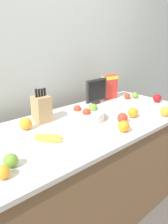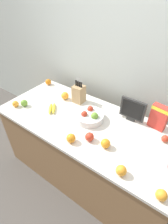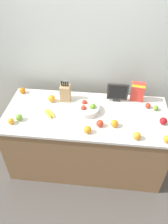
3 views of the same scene
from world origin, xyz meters
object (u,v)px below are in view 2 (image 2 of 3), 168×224
(banana_bunch, at_px, (52,108))
(apple_leftmost, at_px, (165,139))
(orange_near_bowl, at_px, (15,104))
(knife_block, at_px, (79,94))
(orange_by_cereal, at_px, (48,82))
(orange_front_right, at_px, (121,170))
(orange_mid_left, at_px, (71,138))
(orange_front_center, at_px, (65,96))
(small_monitor, at_px, (132,110))
(orange_back_center, at_px, (161,195))
(cereal_box, at_px, (159,116))
(orange_mid_right, at_px, (106,143))
(apple_rightmost, at_px, (24,103))
(apple_front, at_px, (90,137))
(fruit_bowl, at_px, (89,116))

(banana_bunch, distance_m, apple_leftmost, 1.17)
(orange_near_bowl, bearing_deg, banana_bunch, 27.37)
(knife_block, distance_m, orange_by_cereal, 0.60)
(banana_bunch, relative_size, orange_by_cereal, 2.54)
(orange_front_right, height_order, orange_mid_left, orange_mid_left)
(orange_front_right, relative_size, orange_mid_left, 0.98)
(orange_by_cereal, bearing_deg, orange_front_center, -18.18)
(small_monitor, height_order, apple_leftmost, small_monitor)
(orange_back_center, relative_size, orange_mid_left, 0.93)
(knife_block, height_order, orange_near_bowl, knife_block)
(orange_front_center, bearing_deg, apple_leftmost, -0.00)
(cereal_box, xyz_separation_m, orange_mid_right, (-0.27, -0.51, -0.10))
(apple_rightmost, bearing_deg, orange_near_bowl, -136.70)
(orange_near_bowl, bearing_deg, apple_front, 3.76)
(cereal_box, relative_size, fruit_bowl, 0.85)
(orange_front_right, relative_size, orange_mid_right, 0.98)
(knife_block, xyz_separation_m, orange_mid_right, (0.60, -0.42, -0.06))
(apple_front, height_order, orange_by_cereal, apple_front)
(orange_back_center, height_order, orange_near_bowl, orange_back_center)
(apple_front, height_order, orange_front_right, orange_front_right)
(banana_bunch, height_order, orange_front_center, orange_front_center)
(knife_block, distance_m, apple_front, 0.63)
(orange_front_center, relative_size, orange_mid_right, 1.08)
(banana_bunch, xyz_separation_m, orange_near_bowl, (-0.38, -0.20, 0.02))
(orange_by_cereal, xyz_separation_m, orange_near_bowl, (0.07, -0.58, -0.00))
(knife_block, xyz_separation_m, small_monitor, (0.63, 0.04, 0.03))
(apple_front, height_order, orange_mid_right, orange_mid_right)
(orange_front_center, bearing_deg, apple_rightmost, -126.61)
(cereal_box, relative_size, apple_front, 3.12)
(banana_bunch, relative_size, orange_front_right, 2.42)
(small_monitor, distance_m, cereal_box, 0.25)
(banana_bunch, height_order, orange_near_bowl, orange_near_bowl)
(orange_front_center, bearing_deg, fruit_bowl, -17.78)
(apple_rightmost, relative_size, orange_front_right, 0.93)
(cereal_box, distance_m, orange_front_center, 1.06)
(small_monitor, bearing_deg, cereal_box, 10.75)
(cereal_box, xyz_separation_m, orange_front_center, (-1.05, -0.14, -0.09))
(banana_bunch, bearing_deg, orange_mid_right, -8.83)
(orange_front_center, bearing_deg, orange_back_center, -22.54)
(banana_bunch, relative_size, apple_front, 2.47)
(orange_front_center, xyz_separation_m, orange_mid_left, (0.49, -0.49, -0.00))
(apple_rightmost, relative_size, orange_by_cereal, 0.98)
(orange_near_bowl, bearing_deg, knife_block, 43.77)
(orange_front_center, height_order, orange_mid_left, orange_front_center)
(apple_front, relative_size, orange_front_right, 0.98)
(small_monitor, bearing_deg, orange_back_center, -51.99)
(apple_leftmost, relative_size, orange_mid_right, 0.78)
(orange_front_center, bearing_deg, orange_by_cereal, 161.82)
(knife_block, bearing_deg, small_monitor, 3.64)
(apple_leftmost, height_order, orange_mid_right, orange_mid_right)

